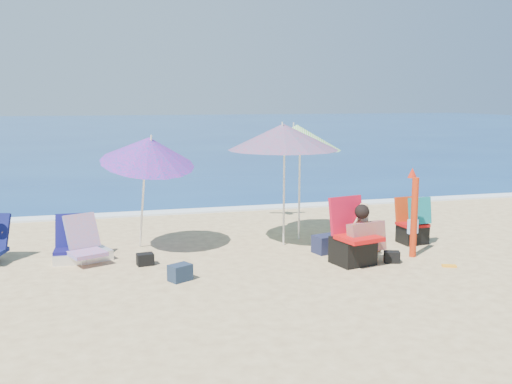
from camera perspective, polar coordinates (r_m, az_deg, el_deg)
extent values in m
plane|color=#D8BC84|center=(9.22, 3.46, -7.65)|extent=(120.00, 120.00, 0.00)
cube|color=navy|center=(53.50, -12.16, 6.07)|extent=(120.00, 80.00, 0.12)
cube|color=white|center=(14.00, -3.20, -1.73)|extent=(120.00, 0.50, 0.04)
cylinder|color=silver|center=(10.54, 2.75, 0.27)|extent=(0.05, 0.05, 2.07)
cone|color=#CB1B44|center=(10.36, 2.67, 5.42)|extent=(2.39, 2.39, 0.47)
cylinder|color=white|center=(10.26, 2.59, 6.55)|extent=(0.04, 0.04, 0.12)
cylinder|color=white|center=(11.01, 4.27, 0.50)|extent=(0.05, 0.05, 2.02)
cone|color=green|center=(11.02, 4.04, 5.35)|extent=(2.11, 2.11, 0.48)
cylinder|color=white|center=(11.12, 3.70, 6.49)|extent=(0.04, 0.04, 0.13)
cylinder|color=white|center=(10.40, -11.02, -0.64)|extent=(0.16, 0.47, 1.80)
cone|color=#AE1890|center=(10.02, -10.50, 4.04)|extent=(1.99, 2.03, 0.83)
cylinder|color=white|center=(9.91, -10.25, 5.18)|extent=(0.05, 0.07, 0.13)
cylinder|color=#BA2B0D|center=(10.16, 15.22, -2.43)|extent=(0.15, 0.15, 1.36)
cone|color=red|center=(10.23, 15.06, 1.83)|extent=(0.20, 0.20, 0.17)
cube|color=#100D49|center=(10.10, -17.70, -5.47)|extent=(0.54, 0.48, 0.06)
cube|color=#0C0C48|center=(10.28, -17.62, -3.61)|extent=(0.53, 0.33, 0.55)
cube|color=silver|center=(10.10, -17.63, -6.08)|extent=(0.56, 0.50, 0.17)
cube|color=#E85159|center=(9.81, -16.18, -5.81)|extent=(0.67, 0.64, 0.06)
cube|color=#D9584C|center=(10.14, -16.70, -3.69)|extent=(0.61, 0.49, 0.56)
cube|color=white|center=(10.14, -15.76, -5.92)|extent=(0.70, 0.66, 0.17)
cube|color=red|center=(9.43, 10.07, -4.46)|extent=(0.73, 0.68, 0.07)
cube|color=#AD0C25|center=(9.63, 8.83, -2.26)|extent=(0.64, 0.31, 0.62)
cube|color=black|center=(9.62, 9.45, -5.67)|extent=(0.70, 0.65, 0.44)
cube|color=#A00B0B|center=(11.13, 15.08, -3.08)|extent=(0.52, 0.47, 0.05)
cube|color=#B52F0C|center=(11.27, 14.55, -1.66)|extent=(0.49, 0.17, 0.48)
cube|color=black|center=(11.21, 15.06, -4.00)|extent=(0.50, 0.45, 0.35)
cube|color=#097175|center=(10.98, 15.74, -1.77)|extent=(0.44, 0.19, 0.49)
cube|color=#87A9D8|center=(10.83, 15.11, -3.28)|extent=(0.21, 0.13, 0.26)
imported|color=tan|center=(9.78, 10.31, -3.84)|extent=(0.40, 0.32, 0.97)
cube|color=#400F6C|center=(9.83, 10.03, -5.53)|extent=(0.65, 0.60, 0.06)
cube|color=#521177|center=(9.57, 10.78, -4.36)|extent=(0.71, 0.41, 0.49)
sphere|color=black|center=(9.50, 10.35, -1.91)|extent=(0.24, 0.24, 0.24)
cube|color=#1C293D|center=(8.73, -7.44, -7.83)|extent=(0.39, 0.35, 0.25)
cube|color=black|center=(9.61, -10.80, -6.49)|extent=(0.28, 0.22, 0.19)
cube|color=tan|center=(9.98, 9.67, -5.72)|extent=(0.28, 0.21, 0.24)
cube|color=#191E38|center=(10.24, 6.85, -5.08)|extent=(0.48, 0.40, 0.31)
cube|color=black|center=(9.84, 13.16, -6.21)|extent=(0.29, 0.24, 0.19)
cube|color=orange|center=(9.87, 18.39, -6.88)|extent=(0.24, 0.18, 0.03)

